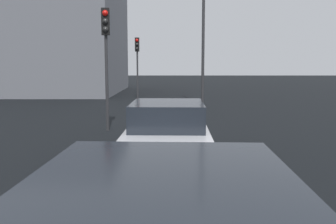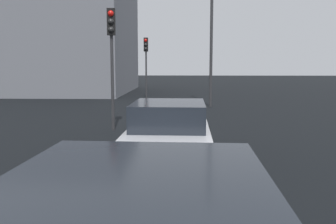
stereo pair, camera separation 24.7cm
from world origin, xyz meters
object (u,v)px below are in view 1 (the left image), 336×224
at_px(car_white_lead, 168,133).
at_px(street_lamp_kerbside, 203,15).
at_px(traffic_light_near_right, 137,55).
at_px(traffic_light_near_left, 106,44).

bearing_deg(car_white_lead, street_lamp_kerbside, -7.72).
height_order(car_white_lead, traffic_light_near_right, traffic_light_near_right).
bearing_deg(car_white_lead, traffic_light_near_left, 28.13).
height_order(car_white_lead, traffic_light_near_left, traffic_light_near_left).
bearing_deg(traffic_light_near_right, car_white_lead, 7.49).
relative_size(traffic_light_near_left, traffic_light_near_right, 1.04).
bearing_deg(traffic_light_near_left, street_lamp_kerbside, 145.35).
bearing_deg(street_lamp_kerbside, traffic_light_near_left, 152.20).
xyz_separation_m(car_white_lead, traffic_light_near_right, (15.90, 2.02, 2.22)).
bearing_deg(car_white_lead, traffic_light_near_right, 8.72).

